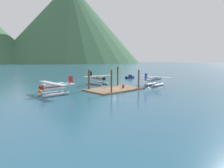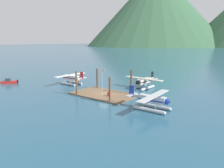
{
  "view_description": "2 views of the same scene",
  "coord_description": "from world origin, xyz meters",
  "views": [
    {
      "loc": [
        -32.4,
        -33.57,
        7.42
      ],
      "look_at": [
        0.71,
        1.71,
        1.23
      ],
      "focal_mm": 29.85,
      "sensor_mm": 36.0,
      "label": 1
    },
    {
      "loc": [
        29.25,
        -34.93,
        11.89
      ],
      "look_at": [
        0.89,
        1.9,
        2.3
      ],
      "focal_mm": 33.8,
      "sensor_mm": 36.0,
      "label": 2
    }
  ],
  "objects": [
    {
      "name": "ground_plane",
      "position": [
        0.0,
        0.0,
        0.0
      ],
      "size": [
        1200.0,
        1200.0,
        0.0
      ],
      "primitive_type": "plane",
      "color": "#285670"
    },
    {
      "name": "dock_platform",
      "position": [
        0.0,
        0.0,
        0.15
      ],
      "size": [
        14.15,
        8.5,
        0.3
      ],
      "primitive_type": "cube",
      "color": "brown",
      "rests_on": "ground"
    },
    {
      "name": "piling_near_left",
      "position": [
        -4.61,
        -3.77,
        2.68
      ],
      "size": [
        0.36,
        0.36,
        5.36
      ],
      "primitive_type": "cylinder",
      "color": "brown",
      "rests_on": "ground"
    },
    {
      "name": "piling_near_right",
      "position": [
        4.78,
        -3.88,
        2.52
      ],
      "size": [
        0.38,
        0.38,
        5.03
      ],
      "primitive_type": "cylinder",
      "color": "brown",
      "rests_on": "ground"
    },
    {
      "name": "piling_far_left",
      "position": [
        -5.2,
        3.8,
        2.55
      ],
      "size": [
        0.49,
        0.49,
        5.09
      ],
      "primitive_type": "cylinder",
      "color": "brown",
      "rests_on": "ground"
    },
    {
      "name": "piling_far_right",
      "position": [
        4.83,
        3.74,
        2.84
      ],
      "size": [
        0.43,
        0.43,
        5.68
      ],
      "primitive_type": "cylinder",
      "color": "brown",
      "rests_on": "ground"
    },
    {
      "name": "flagpole",
      "position": [
        0.95,
        -1.45,
        4.04
      ],
      "size": [
        0.95,
        0.1,
        6.02
      ],
      "color": "silver",
      "rests_on": "dock_platform"
    },
    {
      "name": "fuel_drum",
      "position": [
        2.18,
        -0.93,
        0.74
      ],
      "size": [
        0.62,
        0.62,
        0.88
      ],
      "color": "#AD1E19",
      "rests_on": "dock_platform"
    },
    {
      "name": "mooring_buoy",
      "position": [
        -16.07,
        7.5,
        0.45
      ],
      "size": [
        0.9,
        0.9,
        0.9
      ],
      "primitive_type": "sphere",
      "color": "orange",
      "rests_on": "ground"
    },
    {
      "name": "mountain_ridge_east_peak",
      "position": [
        -190.82,
        409.45,
        81.3
      ],
      "size": [
        303.72,
        303.72,
        162.6
      ],
      "color": "#386042",
      "rests_on": "ground"
    },
    {
      "name": "seaplane_cream_bow_right",
      "position": [
        3.86,
        11.17,
        1.58
      ],
      "size": [
        10.46,
        7.98,
        3.84
      ],
      "color": "#B7BABF",
      "rests_on": "ground"
    },
    {
      "name": "seaplane_white_port_fwd",
      "position": [
        -14.65,
        3.5,
        1.58
      ],
      "size": [
        7.98,
        10.41,
        3.84
      ],
      "color": "#B7BABF",
      "rests_on": "ground"
    },
    {
      "name": "seaplane_silver_stbd_aft",
      "position": [
        13.33,
        -2.77,
        1.58
      ],
      "size": [
        7.98,
        10.44,
        3.84
      ],
      "color": "#B7BABF",
      "rests_on": "ground"
    },
    {
      "name": "boat_red_open_sw",
      "position": [
        -29.47,
        -6.5,
        0.49
      ],
      "size": [
        4.08,
        3.98,
        1.5
      ],
      "color": "#B2231E",
      "rests_on": "ground"
    }
  ]
}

